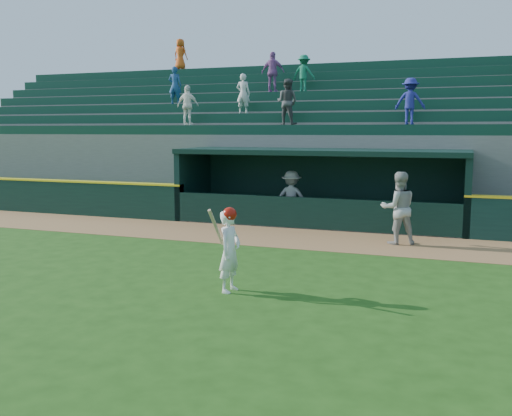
% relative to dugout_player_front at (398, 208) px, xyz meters
% --- Properties ---
extents(ground, '(120.00, 120.00, 0.00)m').
position_rel_dugout_player_front_xyz_m(ground, '(-2.84, -5.05, -0.99)').
color(ground, '#204912').
rests_on(ground, ground).
extents(warning_track, '(40.00, 3.00, 0.01)m').
position_rel_dugout_player_front_xyz_m(warning_track, '(-2.84, -0.15, -0.98)').
color(warning_track, olive).
rests_on(warning_track, ground).
extents(field_wall_left, '(15.50, 0.30, 1.20)m').
position_rel_dugout_player_front_xyz_m(field_wall_left, '(-15.09, 1.50, -0.39)').
color(field_wall_left, black).
rests_on(field_wall_left, ground).
extents(wall_stripe_left, '(15.50, 0.32, 0.06)m').
position_rel_dugout_player_front_xyz_m(wall_stripe_left, '(-15.09, 1.50, 0.24)').
color(wall_stripe_left, yellow).
rests_on(wall_stripe_left, field_wall_left).
extents(dugout_player_front, '(1.17, 1.05, 1.98)m').
position_rel_dugout_player_front_xyz_m(dugout_player_front, '(0.00, 0.00, 0.00)').
color(dugout_player_front, '#A4A49F').
rests_on(dugout_player_front, ground).
extents(dugout_player_inside, '(1.21, 0.79, 1.76)m').
position_rel_dugout_player_front_xyz_m(dugout_player_inside, '(-3.68, 2.21, -0.11)').
color(dugout_player_inside, '#989793').
rests_on(dugout_player_inside, ground).
extents(dugout, '(9.40, 2.80, 2.46)m').
position_rel_dugout_player_front_xyz_m(dugout, '(-2.84, 2.95, 0.37)').
color(dugout, slate).
rests_on(dugout, ground).
extents(stands, '(34.50, 6.29, 7.43)m').
position_rel_dugout_player_front_xyz_m(stands, '(-2.82, 7.51, 1.41)').
color(stands, slate).
rests_on(stands, ground).
extents(batter_at_plate, '(0.48, 0.79, 1.65)m').
position_rel_dugout_player_front_xyz_m(batter_at_plate, '(-2.51, -5.83, -0.16)').
color(batter_at_plate, white).
rests_on(batter_at_plate, ground).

